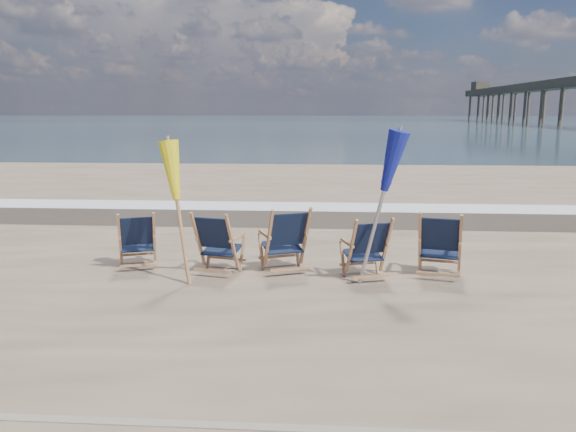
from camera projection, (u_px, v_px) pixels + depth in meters
The scene contains 10 objects.
ocean at pixel (325, 121), 132.13m from camera, with size 400.00×400.00×0.00m, color #334956.
surf_foam at pixel (304, 206), 14.80m from camera, with size 200.00×1.40×0.01m, color silver.
wet_sand_strip at pixel (301, 217), 13.33m from camera, with size 200.00×2.60×0.00m, color #42362A.
beach_chair_0 at pixel (154, 239), 8.97m from camera, with size 0.61×0.68×0.95m, color black, non-canonical shape.
beach_chair_1 at pixel (232, 245), 8.49m from camera, with size 0.65×0.73×1.01m, color black, non-canonical shape.
beach_chair_2 at pixel (306, 239), 8.73m from camera, with size 0.69×0.77×1.07m, color black, non-canonical shape.
beach_chair_3 at pixel (386, 248), 8.35m from camera, with size 0.63×0.71×0.98m, color black, non-canonical shape.
beach_chair_4 at pixel (460, 247), 8.29m from camera, with size 0.67×0.75×1.04m, color black, non-canonical shape.
umbrella_yellow at pixel (178, 177), 8.04m from camera, with size 0.30×0.30×2.08m.
umbrella_blue at pixel (379, 166), 7.83m from camera, with size 0.30×0.30×2.27m.
Camera 1 is at (0.59, -6.28, 2.51)m, focal length 35.00 mm.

